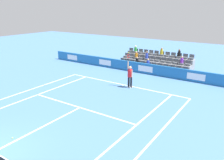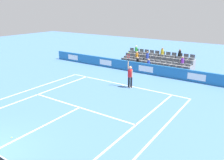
% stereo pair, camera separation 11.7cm
% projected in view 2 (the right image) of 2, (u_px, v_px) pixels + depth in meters
% --- Properties ---
extents(line_baseline, '(10.97, 0.10, 0.01)m').
position_uv_depth(line_baseline, '(124.00, 85.00, 19.09)').
color(line_baseline, white).
rests_on(line_baseline, ground).
extents(line_service, '(8.23, 0.10, 0.01)m').
position_uv_depth(line_service, '(80.00, 107.00, 14.76)').
color(line_service, white).
rests_on(line_service, ground).
extents(line_centre_service, '(0.10, 6.40, 0.01)m').
position_uv_depth(line_centre_service, '(39.00, 128.00, 12.24)').
color(line_centre_service, white).
rests_on(line_centre_service, ground).
extents(line_singles_sideline_left, '(0.10, 11.89, 0.01)m').
position_uv_depth(line_singles_sideline_left, '(33.00, 96.00, 16.62)').
color(line_singles_sideline_left, white).
rests_on(line_singles_sideline_left, ground).
extents(line_singles_sideline_right, '(0.10, 11.89, 0.01)m').
position_uv_depth(line_singles_sideline_right, '(132.00, 128.00, 12.19)').
color(line_singles_sideline_right, white).
rests_on(line_singles_sideline_right, ground).
extents(line_doubles_sideline_left, '(0.10, 11.89, 0.01)m').
position_uv_depth(line_doubles_sideline_left, '(21.00, 92.00, 17.35)').
color(line_doubles_sideline_left, white).
rests_on(line_doubles_sideline_left, ground).
extents(line_doubles_sideline_right, '(0.10, 11.89, 0.01)m').
position_uv_depth(line_doubles_sideline_right, '(156.00, 136.00, 11.46)').
color(line_doubles_sideline_right, white).
rests_on(line_doubles_sideline_right, ground).
extents(line_centre_mark, '(0.10, 0.20, 0.01)m').
position_uv_depth(line_centre_mark, '(123.00, 85.00, 19.01)').
color(line_centre_mark, white).
rests_on(line_centre_mark, ground).
extents(sponsor_barrier, '(23.89, 0.22, 1.01)m').
position_uv_depth(sponsor_barrier, '(146.00, 69.00, 22.16)').
color(sponsor_barrier, '#1E66AD').
rests_on(sponsor_barrier, ground).
extents(tennis_player, '(0.52, 0.38, 2.85)m').
position_uv_depth(tennis_player, '(130.00, 76.00, 18.12)').
color(tennis_player, black).
rests_on(tennis_player, ground).
extents(stadium_stand, '(7.44, 2.85, 2.17)m').
position_uv_depth(stadium_stand, '(156.00, 64.00, 23.97)').
color(stadium_stand, gray).
rests_on(stadium_stand, ground).
extents(loose_tennis_ball, '(0.07, 0.07, 0.07)m').
position_uv_depth(loose_tennis_ball, '(12.00, 138.00, 11.28)').
color(loose_tennis_ball, '#D1E533').
rests_on(loose_tennis_ball, ground).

